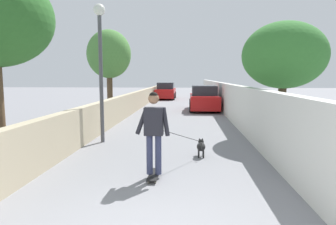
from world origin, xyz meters
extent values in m
plane|color=gray|center=(14.00, 0.00, 0.00)|extent=(80.00, 80.00, 0.00)
cube|color=tan|center=(12.00, 2.70, 0.58)|extent=(48.00, 0.30, 1.15)
cube|color=silver|center=(12.00, -2.70, 0.86)|extent=(48.00, 0.30, 1.71)
cylinder|color=brown|center=(13.00, 3.77, 1.30)|extent=(0.31, 0.31, 2.59)
ellipsoid|color=#4C843D|center=(13.00, 3.77, 3.31)|extent=(2.39, 2.39, 2.62)
cylinder|color=#473523|center=(7.50, -3.87, 0.98)|extent=(0.28, 0.28, 1.96)
ellipsoid|color=#387A33|center=(7.50, -3.87, 2.82)|extent=(2.86, 2.86, 2.30)
cylinder|color=#4C4C51|center=(6.00, 2.15, 1.97)|extent=(0.12, 0.12, 3.95)
sphere|color=silver|center=(6.00, 2.15, 4.10)|extent=(0.36, 0.36, 0.36)
cube|color=black|center=(2.75, 0.12, 0.07)|extent=(0.81, 0.22, 0.02)
cylinder|color=beige|center=(3.03, 0.18, 0.03)|extent=(0.06, 0.03, 0.06)
cylinder|color=beige|center=(3.03, 0.04, 0.03)|extent=(0.06, 0.03, 0.06)
cylinder|color=beige|center=(2.47, 0.20, 0.03)|extent=(0.06, 0.03, 0.06)
cylinder|color=beige|center=(2.47, 0.06, 0.03)|extent=(0.06, 0.03, 0.06)
cylinder|color=#333859|center=(2.75, 0.21, 0.49)|extent=(0.13, 0.13, 0.82)
cylinder|color=#333859|center=(2.75, 0.03, 0.49)|extent=(0.13, 0.13, 0.82)
cube|color=#26262D|center=(2.75, 0.12, 1.18)|extent=(0.23, 0.39, 0.57)
cylinder|color=#26262D|center=(2.76, 0.36, 1.19)|extent=(0.10, 0.29, 0.58)
cylinder|color=#26262D|center=(2.74, -0.12, 1.18)|extent=(0.09, 0.18, 0.59)
sphere|color=#9E7051|center=(2.75, 0.12, 1.64)|extent=(0.22, 0.22, 0.22)
sphere|color=black|center=(2.75, 0.12, 1.68)|extent=(0.19, 0.19, 0.19)
ellipsoid|color=black|center=(4.44, -0.92, 0.27)|extent=(0.40, 0.23, 0.22)
sphere|color=black|center=(4.70, -0.93, 0.34)|extent=(0.15, 0.15, 0.15)
cone|color=black|center=(4.70, -0.89, 0.42)|extent=(0.05, 0.05, 0.06)
cone|color=black|center=(4.70, -0.97, 0.42)|extent=(0.05, 0.05, 0.06)
cylinder|color=black|center=(4.57, -0.86, 0.09)|extent=(0.04, 0.04, 0.18)
cylinder|color=black|center=(4.57, -0.98, 0.09)|extent=(0.04, 0.04, 0.18)
cylinder|color=black|center=(4.32, -0.86, 0.09)|extent=(0.04, 0.04, 0.18)
cylinder|color=black|center=(4.32, -0.98, 0.09)|extent=(0.04, 0.04, 0.18)
cylinder|color=black|center=(4.20, -0.91, 0.35)|extent=(0.14, 0.03, 0.13)
cylinder|color=black|center=(3.60, -0.40, 0.73)|extent=(1.70, 1.05, 0.66)
cube|color=#B71414|center=(15.31, -1.55, 0.56)|extent=(4.02, 1.70, 0.80)
cube|color=#262B33|center=(15.31, -1.55, 1.24)|extent=(2.09, 1.50, 0.60)
cylinder|color=black|center=(16.56, -0.76, 0.32)|extent=(0.64, 0.22, 0.64)
cylinder|color=black|center=(16.56, -2.34, 0.32)|extent=(0.64, 0.22, 0.64)
cylinder|color=black|center=(14.06, -0.76, 0.32)|extent=(0.64, 0.22, 0.64)
cylinder|color=black|center=(14.06, -2.34, 0.32)|extent=(0.64, 0.22, 0.64)
cube|color=#B71414|center=(24.71, 1.55, 0.56)|extent=(4.13, 1.70, 0.80)
cube|color=#262B33|center=(24.71, 1.55, 1.24)|extent=(2.15, 1.50, 0.60)
cylinder|color=black|center=(25.99, 2.34, 0.32)|extent=(0.64, 0.22, 0.64)
cylinder|color=black|center=(25.99, 0.76, 0.32)|extent=(0.64, 0.22, 0.64)
cylinder|color=black|center=(23.43, 2.34, 0.32)|extent=(0.64, 0.22, 0.64)
cylinder|color=black|center=(23.43, 0.76, 0.32)|extent=(0.64, 0.22, 0.64)
camera|label=1|loc=(-3.11, -0.58, 2.07)|focal=31.55mm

